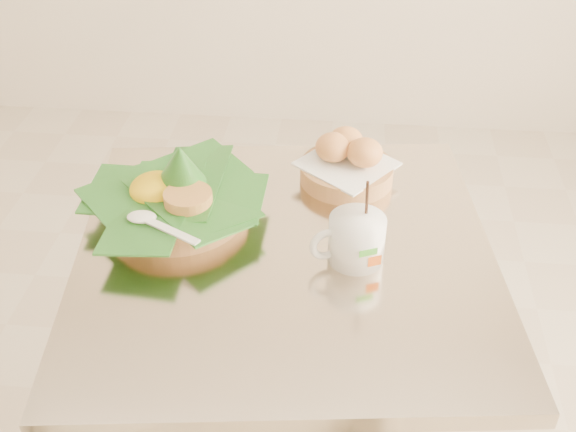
# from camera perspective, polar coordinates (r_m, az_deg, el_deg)

# --- Properties ---
(cafe_table) EXTENTS (0.78, 0.78, 0.75)m
(cafe_table) POSITION_cam_1_polar(r_m,az_deg,el_deg) (1.37, -0.19, -10.06)
(cafe_table) COLOR gray
(cafe_table) RESTS_ON floor
(rice_basket) EXTENTS (0.32, 0.32, 0.16)m
(rice_basket) POSITION_cam_1_polar(r_m,az_deg,el_deg) (1.29, -8.90, 1.69)
(rice_basket) COLOR tan
(rice_basket) RESTS_ON cafe_table
(bread_basket) EXTENTS (0.21, 0.21, 0.09)m
(bread_basket) POSITION_cam_1_polar(r_m,az_deg,el_deg) (1.38, 4.68, 4.25)
(bread_basket) COLOR tan
(bread_basket) RESTS_ON cafe_table
(coffee_mug) EXTENTS (0.12, 0.10, 0.16)m
(coffee_mug) POSITION_cam_1_polar(r_m,az_deg,el_deg) (1.18, 5.33, -1.77)
(coffee_mug) COLOR white
(coffee_mug) RESTS_ON cafe_table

